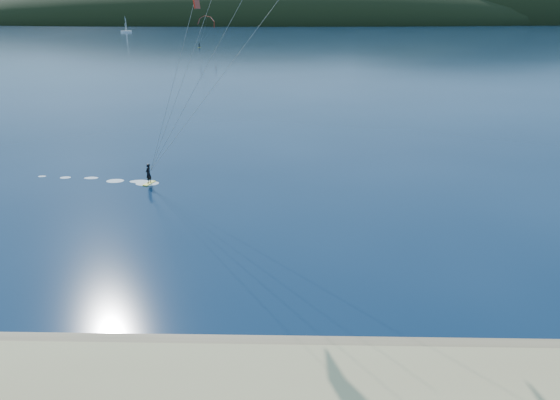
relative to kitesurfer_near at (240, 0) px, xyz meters
The scene contains 5 objects.
wet_sand 23.47m from the kitesurfer_near, 95.11° to the right, with size 220.00×2.50×0.10m.
headland 722.50m from the kitesurfer_near, 90.08° to the left, with size 1200.00×310.00×140.00m.
kitesurfer_near is the anchor object (origin of this frame).
kitesurfer_far 187.63m from the kitesurfer_near, 99.78° to the left, with size 8.30×5.75×11.78m.
sailboat 394.21m from the kitesurfer_near, 108.36° to the left, with size 8.55×5.46×11.92m.
Camera 1 is at (5.10, -13.57, 13.63)m, focal length 32.73 mm.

